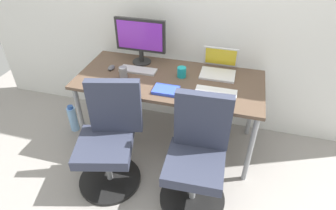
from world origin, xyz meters
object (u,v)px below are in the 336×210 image
object	(u,v)px
office_chair_left	(109,141)
office_chair_right	(197,158)
water_bottle_on_floor	(73,118)
coffee_mug	(182,72)
open_laptop	(219,67)
desktop_monitor	(140,38)

from	to	relation	value
office_chair_left	office_chair_right	distance (m)	0.73
office_chair_right	water_bottle_on_floor	distance (m)	1.51
office_chair_right	coffee_mug	distance (m)	0.79
open_laptop	coffee_mug	world-z (taller)	open_laptop
office_chair_right	desktop_monitor	size ratio (longest dim) A/B	1.96
water_bottle_on_floor	coffee_mug	xyz separation A→B (m)	(1.13, 0.16, 0.64)
water_bottle_on_floor	coffee_mug	distance (m)	1.31
office_chair_right	open_laptop	bearing A→B (deg)	87.61
water_bottle_on_floor	desktop_monitor	bearing A→B (deg)	25.66
office_chair_left	open_laptop	distance (m)	1.17
coffee_mug	open_laptop	bearing A→B (deg)	27.83
office_chair_right	open_laptop	distance (m)	0.89
office_chair_right	coffee_mug	world-z (taller)	office_chair_right
office_chair_left	coffee_mug	bearing A→B (deg)	55.01
water_bottle_on_floor	desktop_monitor	size ratio (longest dim) A/B	0.65
desktop_monitor	coffee_mug	bearing A→B (deg)	-21.06
desktop_monitor	open_laptop	distance (m)	0.77
desktop_monitor	coffee_mug	world-z (taller)	desktop_monitor
desktop_monitor	coffee_mug	size ratio (longest dim) A/B	5.22
water_bottle_on_floor	coffee_mug	size ratio (longest dim) A/B	3.37
office_chair_left	open_laptop	bearing A→B (deg)	46.72
office_chair_right	water_bottle_on_floor	world-z (taller)	office_chair_right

